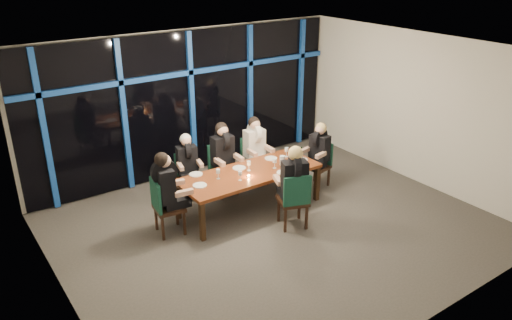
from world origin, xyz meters
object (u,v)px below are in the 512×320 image
object	(u,v)px
diner_end_right	(319,146)
dining_table	(250,175)
wine_bottle	(301,156)
chair_near_mid	(295,198)
water_pitcher	(282,160)
diner_far_right	(255,141)
diner_end_left	(167,181)
chair_far_mid	(222,166)
chair_end_right	(320,162)
chair_far_left	(187,174)
chair_far_right	(253,158)
diner_near_mid	(294,174)
diner_far_left	(187,158)
diner_far_mid	(223,149)
chair_end_left	(164,204)

from	to	relation	value
diner_end_right	dining_table	bearing A→B (deg)	-103.21
wine_bottle	chair_near_mid	bearing A→B (deg)	-134.85
wine_bottle	water_pitcher	xyz separation A→B (m)	(-0.38, 0.09, -0.02)
wine_bottle	dining_table	bearing A→B (deg)	170.27
chair_near_mid	diner_far_right	distance (m)	1.91
diner_end_left	chair_far_mid	bearing A→B (deg)	-54.66
chair_end_right	diner_end_left	size ratio (longest dim) A/B	0.93
dining_table	chair_far_left	distance (m)	1.29
chair_far_right	diner_far_right	bearing A→B (deg)	-90.00
chair_far_mid	chair_far_right	distance (m)	0.76
diner_end_left	diner_near_mid	size ratio (longest dim) A/B	0.98
diner_far_left	diner_end_left	bearing A→B (deg)	-120.30
chair_far_left	diner_end_right	world-z (taller)	diner_end_right
chair_end_right	water_pitcher	size ratio (longest dim) A/B	5.05
chair_far_right	diner_near_mid	size ratio (longest dim) A/B	0.97
chair_far_left	chair_end_right	xyz separation A→B (m)	(2.43, -1.04, 0.01)
chair_far_mid	diner_end_left	distance (m)	1.76
diner_end_right	diner_far_mid	bearing A→B (deg)	-128.49
wine_bottle	diner_end_left	bearing A→B (deg)	174.02
chair_far_left	chair_end_right	distance (m)	2.65
diner_near_mid	wine_bottle	bearing A→B (deg)	-116.24
chair_far_mid	water_pitcher	bearing A→B (deg)	-51.93
chair_far_right	diner_far_right	xyz separation A→B (m)	(-0.00, -0.08, 0.38)
diner_far_right	diner_end_left	world-z (taller)	diner_end_left
chair_far_left	water_pitcher	xyz separation A→B (m)	(1.38, -1.16, 0.34)
diner_far_right	diner_end_right	distance (m)	1.25
chair_near_mid	diner_far_right	bearing A→B (deg)	-83.83
chair_end_left	chair_near_mid	xyz separation A→B (m)	(1.89, -1.10, 0.01)
chair_far_mid	diner_far_mid	xyz separation A→B (m)	(-0.00, -0.08, 0.39)
chair_near_mid	diner_far_mid	world-z (taller)	diner_far_mid
chair_end_left	diner_end_right	size ratio (longest dim) A/B	1.13
diner_end_left	diner_far_right	bearing A→B (deg)	-64.39
chair_far_left	diner_far_mid	bearing A→B (deg)	-9.44
chair_end_left	diner_far_right	distance (m)	2.49
chair_far_mid	diner_far_left	distance (m)	0.75
dining_table	wine_bottle	distance (m)	1.08
chair_near_mid	diner_end_right	size ratio (longest dim) A/B	1.15
diner_end_left	water_pitcher	size ratio (longest dim) A/B	5.42
diner_end_right	chair_far_mid	bearing A→B (deg)	-130.81
diner_near_mid	chair_end_left	bearing A→B (deg)	-7.42
dining_table	chair_end_right	xyz separation A→B (m)	(1.73, 0.03, -0.17)
chair_near_mid	diner_near_mid	size ratio (longest dim) A/B	1.03
chair_far_left	diner_end_right	size ratio (longest dim) A/B	1.01
chair_far_mid	dining_table	bearing A→B (deg)	-85.03
chair_near_mid	diner_far_mid	distance (m)	1.86
chair_far_right	chair_end_right	distance (m)	1.34
diner_end_left	chair_end_left	bearing A→B (deg)	90.00
diner_far_right	chair_end_left	bearing A→B (deg)	-159.85
diner_far_left	water_pitcher	size ratio (longest dim) A/B	4.84
chair_near_mid	diner_far_left	world-z (taller)	diner_far_left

